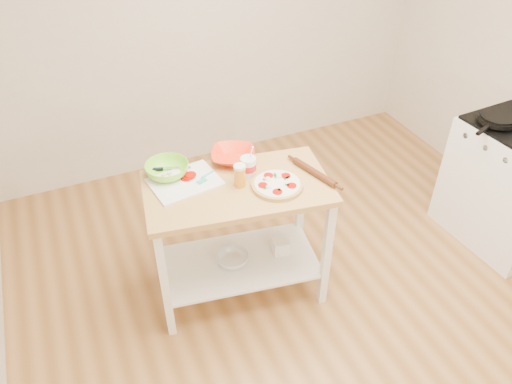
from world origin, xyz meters
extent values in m
cube|color=#A7723D|center=(0.00, 0.00, -0.01)|extent=(4.00, 4.50, 0.02)
cube|color=beige|center=(0.00, 2.26, 1.35)|extent=(4.00, 0.02, 2.70)
cube|color=tan|center=(-0.45, 0.53, 0.88)|extent=(1.20, 0.78, 0.04)
cube|color=white|center=(-0.45, 0.53, 0.25)|extent=(1.11, 0.70, 0.02)
cube|color=white|center=(-1.00, 0.36, 0.43)|extent=(0.06, 0.06, 0.86)
cube|color=white|center=(-0.92, 0.87, 0.43)|extent=(0.06, 0.06, 0.86)
cube|color=white|center=(0.01, 0.20, 0.43)|extent=(0.06, 0.06, 0.86)
cube|color=white|center=(0.09, 0.71, 0.43)|extent=(0.06, 0.06, 0.86)
cylinder|color=black|center=(1.46, 0.42, 0.98)|extent=(0.27, 0.27, 0.03)
cube|color=black|center=(1.26, 0.35, 0.98)|extent=(0.17, 0.08, 0.02)
cylinder|color=tan|center=(-0.24, 0.43, 0.91)|extent=(0.31, 0.31, 0.02)
cylinder|color=tan|center=(-0.24, 0.43, 0.92)|extent=(0.31, 0.31, 0.01)
cylinder|color=white|center=(-0.24, 0.43, 0.92)|extent=(0.27, 0.27, 0.01)
cylinder|color=#BA0800|center=(-0.16, 0.47, 0.93)|extent=(0.06, 0.06, 0.01)
cylinder|color=#BA0800|center=(-0.26, 0.51, 0.93)|extent=(0.06, 0.06, 0.01)
cylinder|color=#BA0800|center=(-0.33, 0.44, 0.93)|extent=(0.06, 0.06, 0.01)
cylinder|color=#BA0800|center=(-0.28, 0.35, 0.93)|extent=(0.06, 0.06, 0.01)
cylinder|color=#BA0800|center=(-0.18, 0.37, 0.93)|extent=(0.06, 0.06, 0.01)
sphere|color=white|center=(-0.21, 0.47, 0.93)|extent=(0.04, 0.04, 0.04)
sphere|color=white|center=(-0.28, 0.48, 0.93)|extent=(0.04, 0.04, 0.04)
sphere|color=white|center=(-0.31, 0.40, 0.93)|extent=(0.04, 0.04, 0.04)
plane|color=#195A1D|center=(-0.18, 0.44, 0.93)|extent=(0.03, 0.03, 0.00)
plane|color=#195A1D|center=(-0.22, 0.48, 0.93)|extent=(0.03, 0.03, 0.00)
plane|color=#195A1D|center=(-0.30, 0.48, 0.93)|extent=(0.04, 0.04, 0.00)
plane|color=#195A1D|center=(-0.33, 0.40, 0.93)|extent=(0.03, 0.03, 0.00)
plane|color=#195A1D|center=(-0.26, 0.36, 0.93)|extent=(0.03, 0.03, 0.00)
plane|color=#195A1D|center=(-0.20, 0.38, 0.93)|extent=(0.04, 0.04, 0.00)
plane|color=#195A1D|center=(-0.16, 0.45, 0.93)|extent=(0.03, 0.03, 0.00)
plane|color=#195A1D|center=(-0.22, 0.50, 0.93)|extent=(0.03, 0.03, 0.00)
cube|color=white|center=(-0.73, 0.68, 0.91)|extent=(0.44, 0.35, 0.01)
cube|color=#F4EACC|center=(-0.86, 0.74, 0.92)|extent=(0.03, 0.03, 0.02)
cube|color=#F4EACC|center=(-0.83, 0.74, 0.92)|extent=(0.03, 0.03, 0.02)
cube|color=#F4EACC|center=(-0.79, 0.75, 0.92)|extent=(0.03, 0.03, 0.02)
cube|color=#F4EACC|center=(-0.87, 0.77, 0.92)|extent=(0.03, 0.03, 0.02)
cube|color=#F4EACC|center=(-0.83, 0.78, 0.92)|extent=(0.03, 0.03, 0.02)
cube|color=#F4EACC|center=(-0.80, 0.78, 0.92)|extent=(0.03, 0.03, 0.02)
cylinder|color=#BA0800|center=(-0.72, 0.71, 0.92)|extent=(0.07, 0.07, 0.01)
cylinder|color=#BA0800|center=(-0.70, 0.71, 0.92)|extent=(0.07, 0.07, 0.01)
cylinder|color=#BA0800|center=(-0.69, 0.71, 0.93)|extent=(0.07, 0.07, 0.01)
cube|color=#37B1A5|center=(-0.64, 0.64, 0.92)|extent=(0.07, 0.06, 0.01)
cylinder|color=#37B1A5|center=(-0.59, 0.69, 0.92)|extent=(0.10, 0.05, 0.01)
cube|color=silver|center=(-0.74, 0.83, 0.91)|extent=(0.18, 0.08, 0.00)
cube|color=black|center=(-0.87, 0.87, 0.92)|extent=(0.10, 0.05, 0.01)
imported|color=#FF3C1B|center=(-0.38, 0.79, 0.93)|extent=(0.37, 0.37, 0.07)
imported|color=#86E932|center=(-0.81, 0.80, 0.94)|extent=(0.27, 0.27, 0.08)
cylinder|color=orange|center=(-0.44, 0.53, 0.96)|extent=(0.07, 0.07, 0.13)
cylinder|color=white|center=(-0.44, 0.53, 1.03)|extent=(0.07, 0.07, 0.02)
cylinder|color=white|center=(-0.35, 0.61, 0.96)|extent=(0.10, 0.10, 0.12)
cylinder|color=red|center=(-0.35, 0.61, 0.96)|extent=(0.10, 0.10, 0.04)
cylinder|color=silver|center=(-0.33, 0.61, 1.05)|extent=(0.01, 0.06, 0.12)
cylinder|color=#552A13|center=(0.02, 0.44, 0.92)|extent=(0.14, 0.35, 0.04)
imported|color=silver|center=(-0.50, 0.54, 0.29)|extent=(0.28, 0.28, 0.07)
cube|color=white|center=(-0.16, 0.50, 0.31)|extent=(0.12, 0.12, 0.11)
camera|label=1|loc=(-1.31, -1.69, 2.69)|focal=35.00mm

